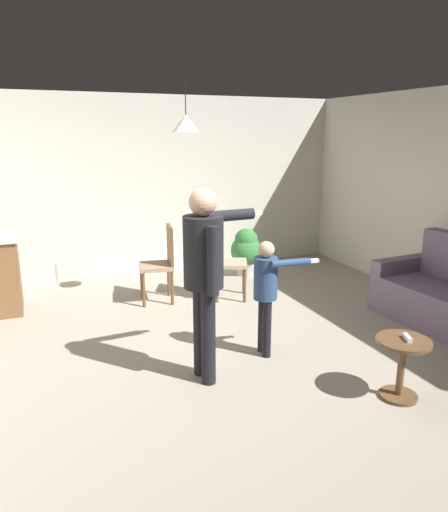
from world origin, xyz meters
TOP-DOWN VIEW (x-y plane):
  - ground at (0.00, 0.00)m, footprint 7.68×7.68m
  - wall_back at (0.00, 3.20)m, footprint 6.40×0.10m
  - side_table_by_couch at (1.05, -1.28)m, footprint 0.44×0.44m
  - person_adult at (-0.32, -0.37)m, footprint 0.83×0.53m
  - person_child at (0.39, -0.13)m, footprint 0.59×0.36m
  - dining_chair_by_counter at (0.66, 1.57)m, footprint 0.55×0.55m
  - dining_chair_near_wall at (-0.15, 1.76)m, footprint 0.48×0.48m
  - potted_plant_corner at (1.36, 2.44)m, footprint 0.48×0.48m
  - spare_remote_on_table at (1.08, -1.29)m, footprint 0.09×0.13m
  - ceiling_light_pendant at (0.12, 1.46)m, footprint 0.32×0.32m

SIDE VIEW (x-z plane):
  - ground at x=0.00m, z-range 0.00..0.00m
  - side_table_by_couch at x=1.05m, z-range 0.07..0.59m
  - potted_plant_corner at x=1.36m, z-range 0.04..0.77m
  - spare_remote_on_table at x=1.08m, z-range 0.52..0.56m
  - dining_chair_by_counter at x=0.66m, z-range 0.05..1.05m
  - dining_chair_near_wall at x=-0.15m, z-range 0.05..1.05m
  - person_child at x=0.39m, z-range 0.14..1.29m
  - person_adult at x=-0.32m, z-range 0.21..1.91m
  - wall_back at x=0.00m, z-range 0.00..2.70m
  - ceiling_light_pendant at x=0.12m, z-range 1.98..2.53m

